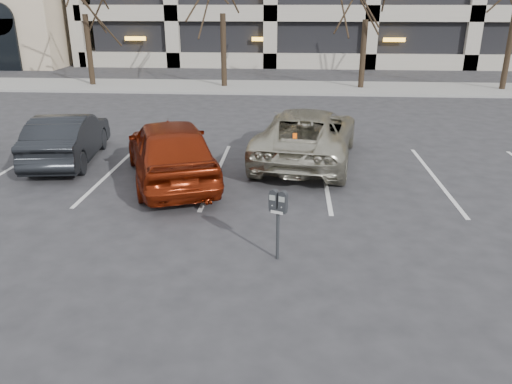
{
  "coord_description": "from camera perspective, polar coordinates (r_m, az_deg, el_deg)",
  "views": [
    {
      "loc": [
        0.51,
        -9.96,
        4.21
      ],
      "look_at": [
        -0.1,
        -1.46,
        0.94
      ],
      "focal_mm": 35.0,
      "sensor_mm": 36.0,
      "label": 1
    }
  ],
  "objects": [
    {
      "name": "parking_meter",
      "position": [
        8.39,
        2.55,
        -1.84
      ],
      "size": [
        0.34,
        0.23,
        1.25
      ],
      "rotation": [
        0.0,
        0.0,
        -0.4
      ],
      "color": "black",
      "rests_on": "ground"
    },
    {
      "name": "ground",
      "position": [
        10.82,
        1.09,
        -1.92
      ],
      "size": [
        140.0,
        140.0,
        0.0
      ],
      "primitive_type": "plane",
      "color": "#28282B",
      "rests_on": "ground"
    },
    {
      "name": "car_red",
      "position": [
        12.45,
        -9.75,
        4.77
      ],
      "size": [
        3.43,
        5.07,
        1.6
      ],
      "primitive_type": "imported",
      "rotation": [
        0.0,
        0.0,
        3.5
      ],
      "color": "maroon",
      "rests_on": "ground"
    },
    {
      "name": "suv_silver",
      "position": [
        14.03,
        5.86,
        6.53
      ],
      "size": [
        3.24,
        5.63,
        1.48
      ],
      "rotation": [
        0.0,
        0.0,
        2.99
      ],
      "color": "#B6B29B",
      "rests_on": "ground"
    },
    {
      "name": "stall_lines",
      "position": [
        13.1,
        -4.5,
        2.18
      ],
      "size": [
        16.9,
        5.2,
        0.0
      ],
      "color": "silver",
      "rests_on": "ground"
    },
    {
      "name": "sidewalk",
      "position": [
        26.29,
        3.0,
        11.85
      ],
      "size": [
        80.0,
        4.0,
        0.12
      ],
      "primitive_type": "cube",
      "color": "gray",
      "rests_on": "ground"
    },
    {
      "name": "car_dark",
      "position": [
        14.84,
        -20.72,
        5.82
      ],
      "size": [
        1.99,
        4.27,
        1.35
      ],
      "primitive_type": "imported",
      "rotation": [
        0.0,
        0.0,
        3.28
      ],
      "color": "black",
      "rests_on": "ground"
    }
  ]
}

